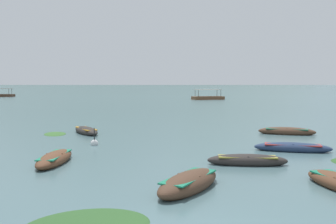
% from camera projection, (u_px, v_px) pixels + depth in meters
% --- Properties ---
extents(ground_plane, '(6000.00, 6000.00, 0.00)m').
position_uv_depth(ground_plane, '(142.00, 84.00, 1500.97)').
color(ground_plane, slate).
extents(mountain_2, '(2038.28, 2038.28, 593.54)m').
position_uv_depth(mountain_2, '(94.00, 29.00, 2067.33)').
color(mountain_2, '#4C5B56').
rests_on(mountain_2, ground).
extents(mountain_3, '(1591.67, 1591.67, 536.25)m').
position_uv_depth(mountain_3, '(198.00, 37.00, 2178.98)').
color(mountain_3, slate).
rests_on(mountain_3, ground).
extents(rowboat_0, '(4.23, 2.28, 0.60)m').
position_uv_depth(rowboat_0, '(293.00, 148.00, 21.06)').
color(rowboat_0, navy).
rests_on(rowboat_0, ground).
extents(rowboat_1, '(1.52, 4.03, 0.63)m').
position_uv_depth(rowboat_1, '(55.00, 159.00, 17.94)').
color(rowboat_1, brown).
rests_on(rowboat_1, ground).
extents(rowboat_2, '(2.73, 4.04, 0.62)m').
position_uv_depth(rowboat_2, '(86.00, 131.00, 28.55)').
color(rowboat_2, '#2D2826').
rests_on(rowboat_2, ground).
extents(rowboat_3, '(3.73, 1.53, 0.61)m').
position_uv_depth(rowboat_3, '(247.00, 160.00, 17.56)').
color(rowboat_3, '#2D2826').
rests_on(rowboat_3, ground).
extents(rowboat_5, '(4.18, 2.50, 0.66)m').
position_uv_depth(rowboat_5, '(287.00, 131.00, 28.07)').
color(rowboat_5, '#4C3323').
rests_on(rowboat_5, ground).
extents(rowboat_7, '(3.15, 3.86, 0.75)m').
position_uv_depth(rowboat_7, '(189.00, 183.00, 13.46)').
color(rowboat_7, '#4C3323').
rests_on(rowboat_7, ground).
extents(ferry_0, '(7.48, 3.15, 2.54)m').
position_uv_depth(ferry_0, '(0.00, 95.00, 107.77)').
color(ferry_0, '#4C3323').
rests_on(ferry_0, ground).
extents(ferry_1, '(7.62, 4.33, 2.54)m').
position_uv_depth(ferry_1, '(208.00, 98.00, 89.20)').
color(ferry_1, brown).
rests_on(ferry_1, ground).
extents(mooring_buoy, '(0.46, 0.46, 1.16)m').
position_uv_depth(mooring_buoy, '(94.00, 143.00, 23.20)').
color(mooring_buoy, silver).
rests_on(mooring_buoy, ground).
extents(weed_patch_3, '(2.06, 2.83, 0.14)m').
position_uv_depth(weed_patch_3, '(55.00, 134.00, 28.19)').
color(weed_patch_3, '#38662D').
rests_on(weed_patch_3, ground).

